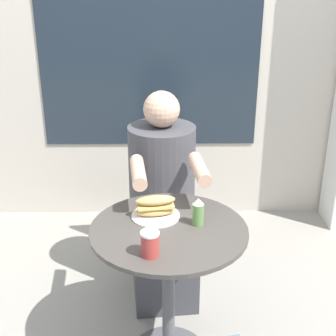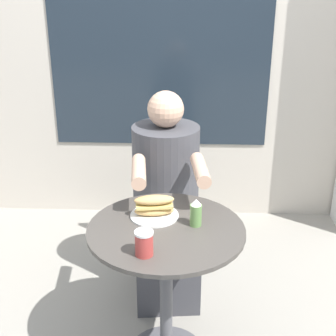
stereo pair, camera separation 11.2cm
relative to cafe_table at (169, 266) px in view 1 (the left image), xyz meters
The scene contains 7 objects.
storefront_wall 1.79m from the cafe_table, 90.07° to the left, with size 8.00×0.09×2.80m.
cafe_table is the anchor object (origin of this frame).
diner_chair 0.90m from the cafe_table, 92.41° to the left, with size 0.42×0.42×0.87m.
seated_diner 0.55m from the cafe_table, 92.57° to the left, with size 0.42×0.68×1.21m.
sandwich_on_plate 0.27m from the cafe_table, 119.40° to the left, with size 0.22×0.22×0.11m.
drink_cup 0.34m from the cafe_table, 109.73° to the right, with size 0.08×0.08×0.11m.
condiment_bottle 0.29m from the cafe_table, 13.17° to the left, with size 0.05×0.05×0.13m.
Camera 1 is at (-0.03, -1.79, 1.77)m, focal length 50.00 mm.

